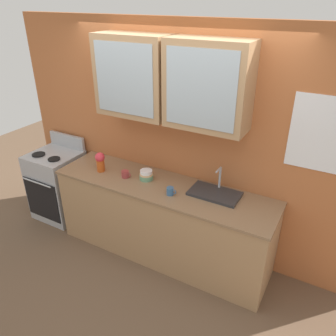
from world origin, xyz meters
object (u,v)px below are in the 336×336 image
at_px(stove_range, 58,185).
at_px(cup_near_sink, 170,191).
at_px(bowl_stack, 146,175).
at_px(sink_faucet, 215,193).
at_px(cup_near_bowls, 125,174).
at_px(vase, 100,161).

distance_m(stove_range, cup_near_sink, 1.88).
xyz_separation_m(bowl_stack, cup_near_sink, (0.39, -0.16, -0.01)).
bearing_deg(cup_near_sink, stove_range, 176.22).
bearing_deg(sink_faucet, cup_near_bowls, -171.95).
bearing_deg(vase, bowl_stack, 9.29).
relative_size(sink_faucet, bowl_stack, 3.35).
xyz_separation_m(stove_range, bowl_stack, (1.42, 0.04, 0.51)).
bearing_deg(cup_near_bowls, bowl_stack, 18.51).
bearing_deg(stove_range, cup_near_bowls, -1.94).
distance_m(sink_faucet, vase, 1.38).
distance_m(vase, cup_near_sink, 0.97).
xyz_separation_m(vase, cup_near_bowls, (0.34, 0.02, -0.09)).
xyz_separation_m(bowl_stack, vase, (-0.57, -0.09, 0.07)).
bearing_deg(stove_range, bowl_stack, 1.51).
distance_m(stove_range, vase, 1.03).
height_order(sink_faucet, vase, sink_faucet).
bearing_deg(bowl_stack, cup_near_sink, -21.73).
height_order(stove_range, sink_faucet, sink_faucet).
xyz_separation_m(sink_faucet, cup_near_bowls, (-1.03, -0.15, 0.02)).
height_order(bowl_stack, cup_near_sink, bowl_stack).
relative_size(bowl_stack, vase, 0.66).
height_order(sink_faucet, cup_near_bowls, sink_faucet).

